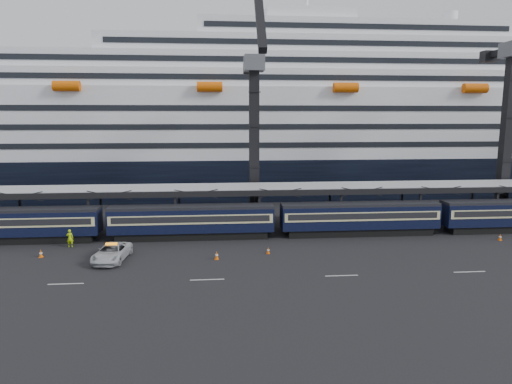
% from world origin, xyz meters
% --- Properties ---
extents(ground, '(260.00, 260.00, 0.00)m').
position_xyz_m(ground, '(0.00, 0.00, 0.00)').
color(ground, black).
rests_on(ground, ground).
extents(train, '(133.05, 3.00, 4.05)m').
position_xyz_m(train, '(-4.65, 10.00, 2.20)').
color(train, black).
rests_on(train, ground).
extents(canopy, '(130.00, 6.25, 5.53)m').
position_xyz_m(canopy, '(0.00, 14.00, 5.25)').
color(canopy, '#A0A3A9').
rests_on(canopy, ground).
extents(cruise_ship, '(214.09, 28.84, 34.00)m').
position_xyz_m(cruise_ship, '(-1.08, 45.99, 12.34)').
color(cruise_ship, black).
rests_on(cruise_ship, ground).
extents(crane_dark_near, '(4.50, 17.75, 35.08)m').
position_xyz_m(crane_dark_near, '(-20.00, 18.59, 11.93)').
color(crane_dark_near, '#45464C').
rests_on(crane_dark_near, ground).
extents(crane_dark_mid, '(4.50, 18.24, 39.64)m').
position_xyz_m(crane_dark_mid, '(15.00, 17.59, 13.36)').
color(crane_dark_mid, '#45464C').
rests_on(crane_dark_mid, ground).
extents(pickup_truck, '(3.33, 6.18, 1.65)m').
position_xyz_m(pickup_truck, '(-35.50, 2.22, 0.82)').
color(pickup_truck, '#B4B7BC').
rests_on(pickup_truck, ground).
extents(worker, '(0.73, 0.49, 1.99)m').
position_xyz_m(worker, '(-41.13, 7.50, 1.00)').
color(worker, '#A7D50B').
rests_on(worker, ground).
extents(traffic_cone_a, '(0.42, 0.42, 0.84)m').
position_xyz_m(traffic_cone_a, '(-42.93, 3.93, 0.41)').
color(traffic_cone_a, '#E75A07').
rests_on(traffic_cone_a, ground).
extents(traffic_cone_b, '(0.43, 0.43, 0.85)m').
position_xyz_m(traffic_cone_b, '(-25.17, 1.75, 0.42)').
color(traffic_cone_b, '#E75A07').
rests_on(traffic_cone_b, ground).
extents(traffic_cone_c, '(0.36, 0.36, 0.72)m').
position_xyz_m(traffic_cone_c, '(-19.82, 3.24, 0.36)').
color(traffic_cone_c, '#E75A07').
rests_on(traffic_cone_c, ground).
extents(traffic_cone_d, '(0.39, 0.39, 0.78)m').
position_xyz_m(traffic_cone_d, '(7.44, 6.13, 0.38)').
color(traffic_cone_d, '#E75A07').
rests_on(traffic_cone_d, ground).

